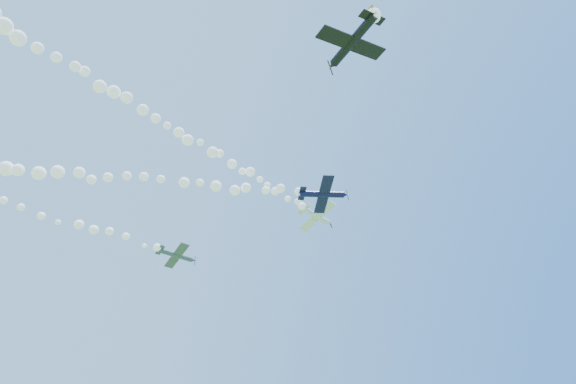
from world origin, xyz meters
name	(u,v)px	position (x,y,z in m)	size (l,w,h in m)	color
plane_white	(317,216)	(14.44, -0.14, 50.65)	(7.11, 7.38, 2.17)	white
smoke_trail_white	(107,88)	(-21.56, -11.88, 50.33)	(68.07, 23.95, 3.01)	white
plane_navy	(323,194)	(10.22, -9.49, 46.71)	(7.55, 7.99, 2.03)	#0D0E3C
smoke_trail_navy	(67,174)	(-23.60, 1.82, 46.49)	(63.50, 23.08, 2.96)	white
plane_grey	(176,255)	(-5.06, 11.81, 44.38)	(6.78, 7.15, 1.98)	#3C4957
plane_black	(352,42)	(-2.78, -36.82, 38.02)	(6.73, 6.65, 2.11)	black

